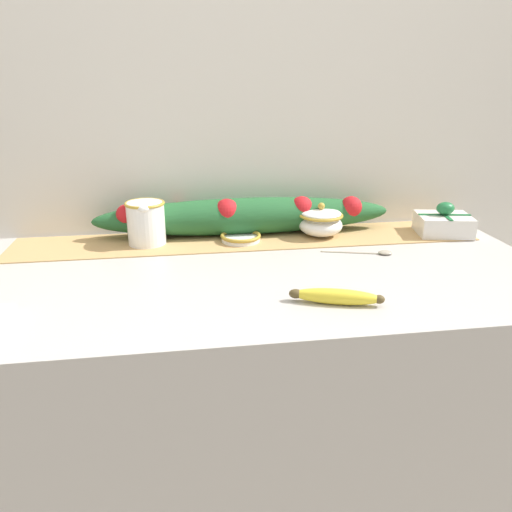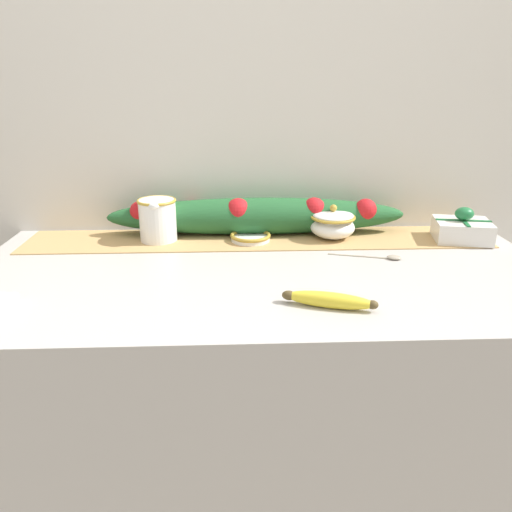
# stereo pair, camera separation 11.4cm
# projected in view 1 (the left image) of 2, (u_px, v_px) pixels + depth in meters

# --- Properties ---
(countertop) EXTENTS (1.41, 0.70, 0.90)m
(countertop) POSITION_uv_depth(u_px,v_px,m) (260.00, 424.00, 1.35)
(countertop) COLOR #B7B2AD
(countertop) RESTS_ON ground_plane
(back_wall) EXTENTS (2.21, 0.04, 2.40)m
(back_wall) POSITION_uv_depth(u_px,v_px,m) (241.00, 127.00, 1.44)
(back_wall) COLOR silver
(back_wall) RESTS_ON ground_plane
(table_runner) EXTENTS (1.30, 0.21, 0.00)m
(table_runner) POSITION_uv_depth(u_px,v_px,m) (247.00, 239.00, 1.42)
(table_runner) COLOR tan
(table_runner) RESTS_ON countertop
(cream_pitcher) EXTENTS (0.11, 0.13, 0.12)m
(cream_pitcher) POSITION_uv_depth(u_px,v_px,m) (146.00, 221.00, 1.36)
(cream_pitcher) COLOR white
(cream_pitcher) RESTS_ON countertop
(sugar_bowl) EXTENTS (0.13, 0.13, 0.10)m
(sugar_bowl) POSITION_uv_depth(u_px,v_px,m) (321.00, 222.00, 1.43)
(sugar_bowl) COLOR white
(sugar_bowl) RESTS_ON countertop
(small_dish) EXTENTS (0.11, 0.11, 0.02)m
(small_dish) POSITION_uv_depth(u_px,v_px,m) (241.00, 237.00, 1.40)
(small_dish) COLOR white
(small_dish) RESTS_ON countertop
(banana) EXTENTS (0.19, 0.09, 0.03)m
(banana) POSITION_uv_depth(u_px,v_px,m) (336.00, 296.00, 1.02)
(banana) COLOR yellow
(banana) RESTS_ON countertop
(spoon) EXTENTS (0.18, 0.06, 0.01)m
(spoon) POSITION_uv_depth(u_px,v_px,m) (379.00, 253.00, 1.30)
(spoon) COLOR #A89E89
(spoon) RESTS_ON countertop
(gift_box) EXTENTS (0.17, 0.15, 0.09)m
(gift_box) POSITION_uv_depth(u_px,v_px,m) (443.00, 223.00, 1.45)
(gift_box) COLOR silver
(gift_box) RESTS_ON countertop
(poinsettia_garland) EXTENTS (0.87, 0.12, 0.11)m
(poinsettia_garland) POSITION_uv_depth(u_px,v_px,m) (246.00, 215.00, 1.45)
(poinsettia_garland) COLOR #235B2D
(poinsettia_garland) RESTS_ON countertop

